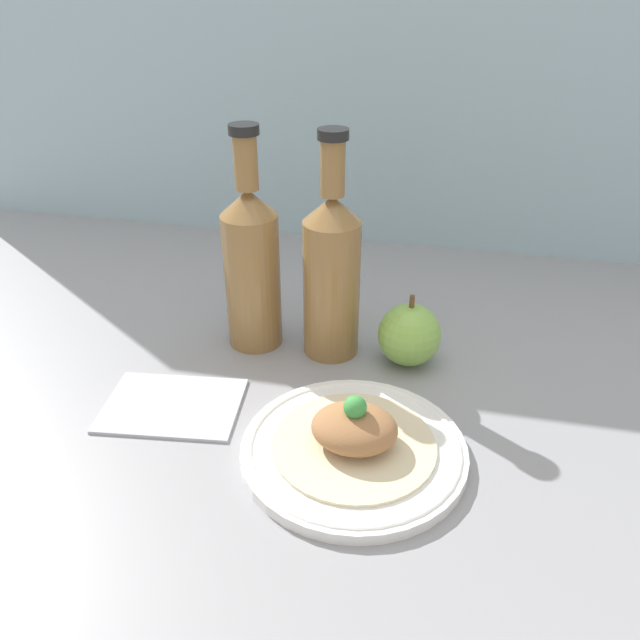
# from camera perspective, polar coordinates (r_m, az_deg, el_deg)

# --- Properties ---
(ground_plane) EXTENTS (1.80, 1.10, 0.04)m
(ground_plane) POSITION_cam_1_polar(r_m,az_deg,el_deg) (0.76, -1.10, -9.29)
(ground_plane) COLOR gray
(wall_backsplash) EXTENTS (1.80, 0.03, 0.80)m
(wall_backsplash) POSITION_cam_1_polar(r_m,az_deg,el_deg) (1.11, 5.91, 26.79)
(wall_backsplash) COLOR #9EBCCC
(wall_backsplash) RESTS_ON ground_plane
(plate) EXTENTS (0.24, 0.24, 0.02)m
(plate) POSITION_cam_1_polar(r_m,az_deg,el_deg) (0.68, 3.09, -11.71)
(plate) COLOR white
(plate) RESTS_ON ground_plane
(plated_food) EXTENTS (0.18, 0.18, 0.06)m
(plated_food) POSITION_cam_1_polar(r_m,az_deg,el_deg) (0.66, 3.15, -10.20)
(plated_food) COLOR beige
(plated_food) RESTS_ON plate
(cider_bottle_left) EXTENTS (0.07, 0.07, 0.30)m
(cider_bottle_left) POSITION_cam_1_polar(r_m,az_deg,el_deg) (0.82, -6.26, 5.14)
(cider_bottle_left) COLOR olive
(cider_bottle_left) RESTS_ON ground_plane
(cider_bottle_right) EXTENTS (0.07, 0.07, 0.30)m
(cider_bottle_right) POSITION_cam_1_polar(r_m,az_deg,el_deg) (0.79, 1.25, 4.45)
(cider_bottle_right) COLOR olive
(cider_bottle_right) RESTS_ON ground_plane
(apple) EXTENTS (0.08, 0.08, 0.10)m
(apple) POSITION_cam_1_polar(r_m,az_deg,el_deg) (0.81, 8.16, -1.33)
(apple) COLOR #84B74C
(apple) RESTS_ON ground_plane
(napkin) EXTENTS (0.17, 0.14, 0.01)m
(napkin) POSITION_cam_1_polar(r_m,az_deg,el_deg) (0.77, -13.34, -7.46)
(napkin) COLOR #B7BCC6
(napkin) RESTS_ON ground_plane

